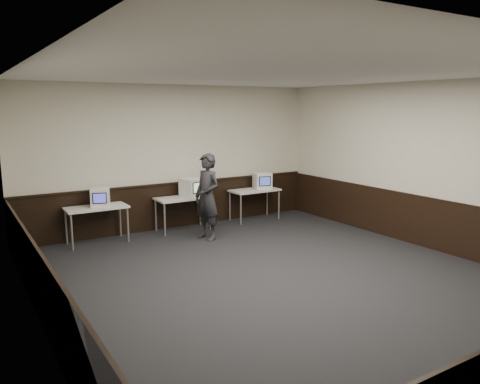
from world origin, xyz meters
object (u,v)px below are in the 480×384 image
desk_right (255,192)px  emac_right (262,181)px  desk_center (183,200)px  emac_center (192,187)px  desk_left (96,210)px  person (207,197)px  emac_left (100,197)px

desk_right → emac_right: 0.34m
desk_center → emac_center: bearing=-5.5°
desk_right → emac_right: emac_right is taller
desk_left → emac_right: size_ratio=2.35×
desk_left → emac_center: emac_center is taller
person → desk_right: bearing=103.7°
person → desk_center: bearing=175.0°
desk_left → person: 2.23m
desk_left → emac_right: bearing=-0.2°
emac_left → emac_center: size_ratio=0.92×
emac_right → desk_left: bearing=-163.1°
desk_left → emac_left: (0.09, -0.01, 0.25)m
emac_left → emac_right: size_ratio=0.94×
desk_right → emac_center: (-1.69, -0.02, 0.28)m
desk_center → emac_right: size_ratio=2.35×
desk_left → desk_center: same height
desk_center → person: (0.13, -0.90, 0.21)m
desk_center → desk_right: bearing=0.0°
emac_left → desk_right: bearing=18.7°
emac_left → emac_right: bearing=18.5°
emac_center → person: bearing=-109.7°
emac_center → emac_right: 1.90m
emac_center → emac_right: bearing=-14.3°
desk_left → emac_left: bearing=-4.7°
emac_center → person: size_ratio=0.29×
desk_left → emac_center: bearing=-0.6°
emac_center → emac_right: size_ratio=1.02×
desk_left → emac_left: size_ratio=2.50×
desk_center → person: bearing=-81.8°
desk_left → emac_center: 2.13m
person → emac_left: bearing=-128.0°
emac_left → emac_center: (2.02, -0.01, 0.02)m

